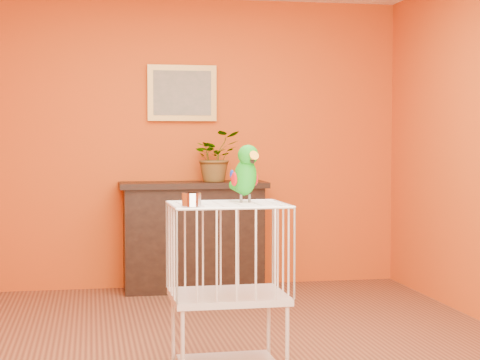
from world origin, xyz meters
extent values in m
plane|color=brown|center=(0.00, 0.00, 0.00)|extent=(4.50, 4.50, 0.00)
plane|color=#C74E12|center=(0.00, 2.25, 1.30)|extent=(4.00, 0.00, 4.00)
plane|color=#C74E12|center=(0.00, -2.25, 1.30)|extent=(4.00, 0.00, 4.00)
cube|color=black|center=(0.07, 2.03, 0.45)|extent=(1.21, 0.40, 0.91)
cube|color=black|center=(0.07, 2.03, 0.93)|extent=(1.29, 0.46, 0.05)
cube|color=black|center=(0.07, 1.85, 0.45)|extent=(0.85, 0.02, 0.45)
cube|color=#531719|center=(-0.18, 1.98, 0.35)|extent=(0.05, 0.18, 0.28)
cube|color=#305128|center=(-0.10, 1.98, 0.35)|extent=(0.05, 0.18, 0.28)
cube|color=#531719|center=(-0.01, 1.98, 0.35)|extent=(0.05, 0.18, 0.28)
cube|color=#305128|center=(0.09, 1.98, 0.35)|extent=(0.05, 0.18, 0.28)
cube|color=#531719|center=(0.19, 1.98, 0.35)|extent=(0.05, 0.18, 0.28)
imported|color=#26722D|center=(0.27, 2.03, 1.14)|extent=(0.51, 0.54, 0.35)
cube|color=#BC9043|center=(0.00, 2.22, 1.75)|extent=(0.62, 0.03, 0.50)
cube|color=gray|center=(0.00, 2.21, 1.75)|extent=(0.52, 0.01, 0.40)
cube|color=silver|center=(-0.06, -0.58, 0.46)|extent=(0.64, 0.50, 0.04)
cube|color=silver|center=(-0.06, -0.58, 0.98)|extent=(0.64, 0.50, 0.01)
cylinder|color=silver|center=(-0.34, -0.81, 0.22)|extent=(0.02, 0.02, 0.44)
cylinder|color=silver|center=(0.23, -0.80, 0.22)|extent=(0.02, 0.02, 0.44)
cylinder|color=silver|center=(-0.35, -0.37, 0.22)|extent=(0.02, 0.02, 0.44)
cylinder|color=silver|center=(0.22, -0.36, 0.22)|extent=(0.02, 0.02, 0.44)
cylinder|color=silver|center=(-0.29, -0.78, 1.02)|extent=(0.10, 0.10, 0.07)
cylinder|color=#59544C|center=(0.03, -0.51, 1.00)|extent=(0.01, 0.01, 0.05)
cylinder|color=#59544C|center=(0.08, -0.50, 1.00)|extent=(0.01, 0.01, 0.05)
ellipsoid|color=#18910F|center=(0.05, -0.51, 1.13)|extent=(0.17, 0.21, 0.24)
ellipsoid|color=#18910F|center=(0.06, -0.54, 1.25)|extent=(0.14, 0.15, 0.12)
cone|color=orange|center=(0.07, -0.59, 1.24)|extent=(0.07, 0.09, 0.08)
cone|color=black|center=(0.07, -0.58, 1.22)|extent=(0.04, 0.04, 0.03)
sphere|color=black|center=(0.03, -0.57, 1.26)|extent=(0.02, 0.02, 0.02)
sphere|color=black|center=(0.10, -0.55, 1.26)|extent=(0.02, 0.02, 0.02)
ellipsoid|color=#A50C0C|center=(-0.01, -0.51, 1.11)|extent=(0.04, 0.07, 0.08)
ellipsoid|color=navy|center=(0.11, -0.48, 1.11)|extent=(0.04, 0.07, 0.08)
cone|color=#18910F|center=(0.03, -0.43, 1.05)|extent=(0.11, 0.18, 0.13)
camera|label=1|loc=(-0.81, -4.97, 1.35)|focal=60.00mm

